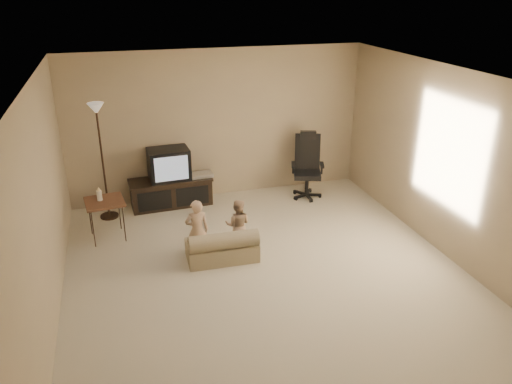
{
  "coord_description": "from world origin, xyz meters",
  "views": [
    {
      "loc": [
        -1.67,
        -5.24,
        3.48
      ],
      "look_at": [
        0.04,
        0.6,
        0.89
      ],
      "focal_mm": 35.0,
      "sensor_mm": 36.0,
      "label": 1
    }
  ],
  "objects_px": {
    "office_chair": "(307,174)",
    "toddler_right": "(238,225)",
    "side_table": "(104,202)",
    "child_sofa": "(223,247)",
    "floor_lamp": "(99,136)",
    "toddler_left": "(197,230)",
    "tv_stand": "(171,182)"
  },
  "relations": [
    {
      "from": "office_chair",
      "to": "toddler_right",
      "type": "bearing_deg",
      "value": -118.11
    },
    {
      "from": "toddler_right",
      "to": "side_table",
      "type": "bearing_deg",
      "value": -5.08
    },
    {
      "from": "office_chair",
      "to": "toddler_right",
      "type": "xyz_separation_m",
      "value": [
        -1.61,
        -1.49,
        -0.03
      ]
    },
    {
      "from": "tv_stand",
      "to": "toddler_left",
      "type": "relative_size",
      "value": 1.6
    },
    {
      "from": "tv_stand",
      "to": "toddler_right",
      "type": "relative_size",
      "value": 1.86
    },
    {
      "from": "floor_lamp",
      "to": "toddler_right",
      "type": "xyz_separation_m",
      "value": [
        1.72,
        -1.57,
        -0.97
      ]
    },
    {
      "from": "tv_stand",
      "to": "toddler_right",
      "type": "bearing_deg",
      "value": -71.46
    },
    {
      "from": "tv_stand",
      "to": "floor_lamp",
      "type": "xyz_separation_m",
      "value": [
        -1.02,
        -0.19,
        0.94
      ]
    },
    {
      "from": "office_chair",
      "to": "child_sofa",
      "type": "distance_m",
      "value": 2.56
    },
    {
      "from": "side_table",
      "to": "floor_lamp",
      "type": "distance_m",
      "value": 1.05
    },
    {
      "from": "side_table",
      "to": "child_sofa",
      "type": "height_order",
      "value": "side_table"
    },
    {
      "from": "child_sofa",
      "to": "toddler_left",
      "type": "height_order",
      "value": "toddler_left"
    },
    {
      "from": "child_sofa",
      "to": "floor_lamp",
      "type": "bearing_deg",
      "value": 130.26
    },
    {
      "from": "tv_stand",
      "to": "toddler_left",
      "type": "bearing_deg",
      "value": -89.71
    },
    {
      "from": "floor_lamp",
      "to": "side_table",
      "type": "bearing_deg",
      "value": -92.43
    },
    {
      "from": "office_chair",
      "to": "floor_lamp",
      "type": "xyz_separation_m",
      "value": [
        -3.33,
        0.08,
        0.94
      ]
    },
    {
      "from": "floor_lamp",
      "to": "tv_stand",
      "type": "bearing_deg",
      "value": 10.55
    },
    {
      "from": "office_chair",
      "to": "side_table",
      "type": "xyz_separation_m",
      "value": [
        -3.36,
        -0.63,
        0.16
      ]
    },
    {
      "from": "child_sofa",
      "to": "office_chair",
      "type": "bearing_deg",
      "value": 43.94
    },
    {
      "from": "office_chair",
      "to": "child_sofa",
      "type": "relative_size",
      "value": 1.19
    },
    {
      "from": "floor_lamp",
      "to": "child_sofa",
      "type": "xyz_separation_m",
      "value": [
        1.44,
        -1.8,
        -1.16
      ]
    },
    {
      "from": "child_sofa",
      "to": "toddler_left",
      "type": "bearing_deg",
      "value": 162.75
    },
    {
      "from": "toddler_left",
      "to": "office_chair",
      "type": "bearing_deg",
      "value": -142.22
    },
    {
      "from": "side_table",
      "to": "toddler_left",
      "type": "bearing_deg",
      "value": -40.33
    },
    {
      "from": "child_sofa",
      "to": "toddler_left",
      "type": "distance_m",
      "value": 0.41
    },
    {
      "from": "toddler_right",
      "to": "floor_lamp",
      "type": "bearing_deg",
      "value": -21.31
    },
    {
      "from": "side_table",
      "to": "floor_lamp",
      "type": "xyz_separation_m",
      "value": [
        0.03,
        0.71,
        0.77
      ]
    },
    {
      "from": "child_sofa",
      "to": "side_table",
      "type": "bearing_deg",
      "value": 145.02
    },
    {
      "from": "toddler_right",
      "to": "tv_stand",
      "type": "bearing_deg",
      "value": -47.36
    },
    {
      "from": "office_chair",
      "to": "floor_lamp",
      "type": "height_order",
      "value": "floor_lamp"
    },
    {
      "from": "child_sofa",
      "to": "toddler_right",
      "type": "height_order",
      "value": "toddler_right"
    },
    {
      "from": "toddler_left",
      "to": "child_sofa",
      "type": "bearing_deg",
      "value": 162.66
    }
  ]
}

